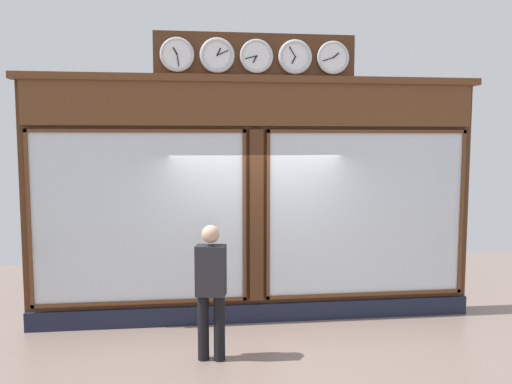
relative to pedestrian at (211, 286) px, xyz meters
The scene contains 2 objects.
shop_facade 1.84m from the pedestrian, 116.90° to the right, with size 6.76×0.42×4.24m.
pedestrian is the anchor object (origin of this frame).
Camera 1 is at (0.93, 7.51, 2.70)m, focal length 36.43 mm.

